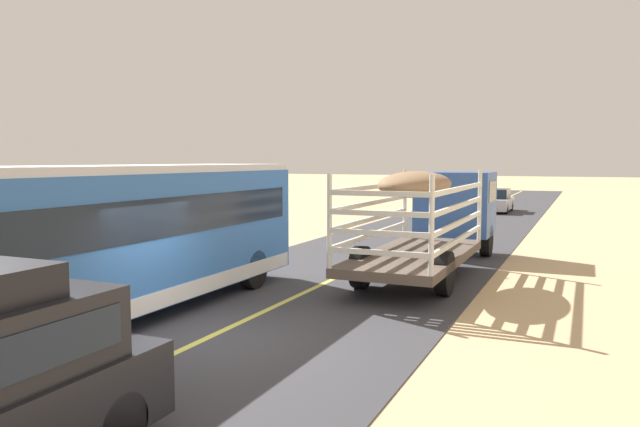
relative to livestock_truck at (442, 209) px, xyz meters
The scene contains 6 objects.
ground_plane 10.32m from the livestock_truck, 102.44° to the right, with size 240.00×240.00×0.00m, color tan.
road_surface 10.32m from the livestock_truck, 102.44° to the right, with size 8.00×120.00×0.02m, color #38383D.
road_centre_line 10.32m from the livestock_truck, 102.44° to the right, with size 0.16×117.60×0.00m, color #D8CC4C.
livestock_truck is the anchor object (origin of this frame).
bus 10.11m from the livestock_truck, 117.87° to the right, with size 2.54×10.00×3.21m.
car_far 21.05m from the livestock_truck, 93.09° to the left, with size 1.80×4.40×1.46m.
Camera 1 is at (6.42, -9.26, 3.35)m, focal length 34.10 mm.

